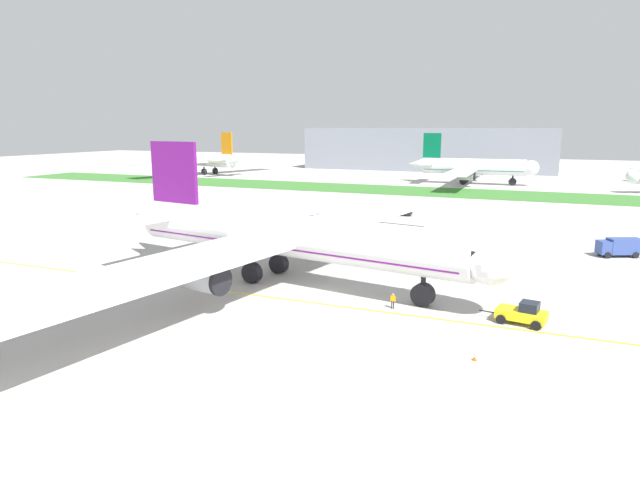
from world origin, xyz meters
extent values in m
plane|color=#ADAAA5|center=(0.00, 0.00, 0.00)|extent=(600.00, 600.00, 0.00)
cube|color=yellow|center=(0.00, -2.85, 0.00)|extent=(280.00, 0.36, 0.01)
cube|color=#38722D|center=(0.00, 105.94, 0.05)|extent=(320.00, 24.00, 0.10)
cylinder|color=white|center=(-4.89, 3.61, 5.79)|extent=(45.49, 12.71, 5.15)
cube|color=#661472|center=(-4.89, 3.61, 4.89)|extent=(43.63, 11.99, 0.62)
sphere|color=white|center=(18.81, -0.44, 5.79)|extent=(4.89, 4.89, 4.89)
cone|color=white|center=(-29.48, 7.82, 6.18)|extent=(6.32, 5.27, 4.37)
cube|color=#661472|center=(-23.63, 6.82, 12.48)|extent=(8.12, 1.88, 8.24)
cube|color=white|center=(-23.66, 12.04, 6.56)|extent=(6.30, 8.96, 0.36)
cube|color=white|center=(-25.39, 1.90, 6.56)|extent=(6.30, 8.96, 0.36)
cube|color=white|center=(-3.26, 26.61, 5.15)|extent=(16.68, 41.84, 0.41)
cube|color=white|center=(-10.99, -18.62, 5.15)|extent=(16.68, 41.84, 0.41)
cylinder|color=#B7BABF|center=(-3.46, 17.35, 3.59)|extent=(5.30, 3.61, 2.83)
cylinder|color=black|center=(-1.05, 16.93, 3.59)|extent=(0.92, 3.00, 2.97)
cylinder|color=#B7BABF|center=(-8.11, -9.81, 3.59)|extent=(5.30, 3.61, 2.83)
cylinder|color=black|center=(-5.70, -10.23, 3.59)|extent=(0.92, 3.00, 2.97)
cylinder|color=black|center=(12.06, 0.71, 2.22)|extent=(0.54, 0.54, 1.99)
cylinder|color=black|center=(12.06, 0.71, 1.22)|extent=(2.60, 1.50, 2.44)
cylinder|color=black|center=(-8.01, 6.89, 2.22)|extent=(0.54, 0.54, 1.99)
cylinder|color=black|center=(-8.01, 6.89, 1.22)|extent=(2.60, 1.50, 2.44)
cylinder|color=black|center=(-8.92, 1.56, 2.22)|extent=(0.54, 0.54, 1.99)
cylinder|color=black|center=(-8.92, 1.56, 1.22)|extent=(2.60, 1.50, 2.44)
cube|color=black|center=(18.05, -0.31, 6.43)|extent=(2.43, 4.11, 0.93)
sphere|color=black|center=(-21.42, 9.00, 6.25)|extent=(0.36, 0.36, 0.36)
sphere|color=black|center=(-18.81, 8.55, 6.25)|extent=(0.36, 0.36, 0.36)
sphere|color=black|center=(-16.21, 8.11, 6.25)|extent=(0.36, 0.36, 0.36)
sphere|color=black|center=(-13.60, 7.66, 6.25)|extent=(0.36, 0.36, 0.36)
sphere|color=black|center=(-10.99, 7.21, 6.25)|extent=(0.36, 0.36, 0.36)
sphere|color=black|center=(-8.38, 6.77, 6.25)|extent=(0.36, 0.36, 0.36)
sphere|color=black|center=(-5.77, 6.32, 6.25)|extent=(0.36, 0.36, 0.36)
sphere|color=black|center=(-3.16, 5.88, 6.25)|extent=(0.36, 0.36, 0.36)
sphere|color=black|center=(-0.55, 5.43, 6.25)|extent=(0.36, 0.36, 0.36)
sphere|color=black|center=(2.05, 4.98, 6.25)|extent=(0.36, 0.36, 0.36)
sphere|color=black|center=(4.66, 4.54, 6.25)|extent=(0.36, 0.36, 0.36)
sphere|color=black|center=(7.27, 4.09, 6.25)|extent=(0.36, 0.36, 0.36)
sphere|color=black|center=(9.88, 3.65, 6.25)|extent=(0.36, 0.36, 0.36)
sphere|color=black|center=(12.49, 3.20, 6.25)|extent=(0.36, 0.36, 0.36)
cube|color=yellow|center=(21.97, -0.98, 0.89)|extent=(4.88, 3.01, 0.89)
cube|color=black|center=(22.64, -1.10, 1.79)|extent=(1.91, 1.98, 0.90)
cylinder|color=black|center=(18.83, -0.44, 0.60)|extent=(1.79, 0.42, 0.12)
cylinder|color=black|center=(20.20, -1.83, 0.45)|extent=(0.95, 0.50, 0.90)
cylinder|color=black|center=(20.58, 0.41, 0.45)|extent=(0.95, 0.50, 0.90)
cylinder|color=black|center=(23.35, -2.37, 0.45)|extent=(0.95, 0.50, 0.90)
cylinder|color=black|center=(23.73, -0.13, 0.45)|extent=(0.95, 0.50, 0.90)
cylinder|color=black|center=(9.32, -1.45, 0.41)|extent=(0.12, 0.12, 0.82)
cylinder|color=orange|center=(9.18, -1.48, 1.08)|extent=(0.10, 0.10, 0.52)
cylinder|color=black|center=(9.51, -1.42, 0.41)|extent=(0.12, 0.12, 0.82)
cylinder|color=orange|center=(9.65, -1.40, 1.08)|extent=(0.10, 0.10, 0.52)
cube|color=orange|center=(9.42, -1.44, 1.11)|extent=(0.46, 0.30, 0.58)
sphere|color=tan|center=(9.42, -1.44, 1.52)|extent=(0.22, 0.22, 0.22)
cube|color=#F2590C|center=(19.01, -11.57, 0.01)|extent=(0.36, 0.36, 0.03)
cone|color=#F2590C|center=(19.01, -11.57, 0.31)|extent=(0.28, 0.28, 0.55)
cylinder|color=white|center=(19.01, -11.57, 0.33)|extent=(0.17, 0.17, 0.06)
cube|color=#F2590C|center=(-28.61, -6.24, 0.01)|extent=(0.36, 0.36, 0.03)
cone|color=#F2590C|center=(-28.61, -6.24, 0.31)|extent=(0.28, 0.28, 0.55)
cylinder|color=white|center=(-28.61, -6.24, 0.33)|extent=(0.17, 0.17, 0.06)
cube|color=#F2590C|center=(-27.28, -10.81, 0.01)|extent=(0.36, 0.36, 0.03)
cone|color=#F2590C|center=(-27.28, -10.81, 0.31)|extent=(0.28, 0.28, 0.55)
cylinder|color=white|center=(-27.28, -10.81, 0.33)|extent=(0.17, 0.17, 0.06)
cube|color=black|center=(-6.53, 59.25, 1.51)|extent=(4.39, 2.76, 2.13)
cube|color=black|center=(-3.97, 59.74, 1.34)|extent=(1.93, 2.21, 1.79)
cube|color=#263347|center=(-3.25, 59.88, 1.70)|extent=(0.40, 1.69, 0.79)
cylinder|color=black|center=(-4.16, 60.74, 0.45)|extent=(0.94, 0.46, 0.90)
cylinder|color=black|center=(-3.78, 58.74, 0.45)|extent=(0.94, 0.46, 0.90)
cylinder|color=black|center=(-7.73, 60.06, 0.45)|extent=(0.94, 0.46, 0.90)
cylinder|color=black|center=(-7.35, 58.06, 0.45)|extent=(0.94, 0.46, 0.90)
cube|color=#33478C|center=(34.05, 34.53, 1.57)|extent=(5.05, 3.87, 2.23)
cube|color=#33478C|center=(31.40, 33.34, 1.40)|extent=(2.48, 2.65, 1.90)
cube|color=#263347|center=(30.66, 33.00, 1.78)|extent=(0.83, 1.71, 0.83)
cylinder|color=black|center=(31.86, 32.34, 0.45)|extent=(0.94, 0.64, 0.90)
cylinder|color=black|center=(30.95, 34.34, 0.45)|extent=(0.94, 0.64, 0.90)
cylinder|color=black|center=(35.54, 34.00, 0.45)|extent=(0.94, 0.64, 0.90)
cylinder|color=black|center=(34.64, 36.00, 0.45)|extent=(0.94, 0.64, 0.90)
cube|color=#33478C|center=(-14.17, 38.78, 1.55)|extent=(4.50, 3.40, 2.20)
cube|color=#33478C|center=(-16.60, 38.00, 1.41)|extent=(2.15, 2.57, 1.93)
cube|color=#263347|center=(-17.28, 37.78, 1.80)|extent=(0.66, 1.86, 0.85)
cylinder|color=black|center=(-16.25, 36.91, 0.45)|extent=(0.95, 0.56, 0.90)
cylinder|color=black|center=(-16.95, 39.09, 0.45)|extent=(0.95, 0.56, 0.90)
cylinder|color=black|center=(-12.87, 37.99, 0.45)|extent=(0.95, 0.56, 0.90)
cylinder|color=black|center=(-13.57, 40.17, 0.45)|extent=(0.95, 0.56, 0.90)
cylinder|color=white|center=(-104.73, 133.19, 5.74)|extent=(33.29, 16.20, 5.10)
cube|color=orange|center=(-104.73, 133.19, 4.84)|extent=(31.89, 15.36, 0.61)
sphere|color=white|center=(-121.83, 139.37, 5.74)|extent=(4.84, 4.84, 4.84)
cone|color=white|center=(-86.80, 126.71, 6.12)|extent=(6.75, 5.98, 4.33)
cube|color=orange|center=(-91.48, 128.40, 12.36)|extent=(5.85, 2.53, 8.16)
cube|color=white|center=(-92.58, 123.38, 6.50)|extent=(6.24, 8.93, 0.36)
cube|color=white|center=(-89.12, 132.97, 6.50)|extent=(6.24, 8.93, 0.36)
cube|color=white|center=(-109.15, 116.03, 5.10)|extent=(17.21, 30.91, 0.41)
cube|color=white|center=(-97.16, 149.22, 5.10)|extent=(17.21, 30.91, 0.41)
cylinder|color=#B7BABF|center=(-107.79, 122.76, 3.56)|extent=(5.51, 4.28, 2.80)
cylinder|color=black|center=(-110.07, 123.58, 3.56)|extent=(1.40, 2.91, 2.94)
cylinder|color=#B7BABF|center=(-100.41, 143.17, 3.56)|extent=(5.51, 4.28, 2.80)
cylinder|color=black|center=(-102.69, 144.00, 3.56)|extent=(1.40, 2.91, 2.94)
cylinder|color=black|center=(-116.72, 137.53, 2.20)|extent=(0.53, 0.53, 1.98)
cylinder|color=black|center=(-116.72, 137.53, 1.21)|extent=(2.65, 1.85, 2.42)
cylinder|color=black|center=(-103.12, 129.76, 2.20)|extent=(0.53, 0.53, 1.98)
cylinder|color=black|center=(-103.12, 129.76, 1.21)|extent=(2.65, 1.85, 2.42)
cylinder|color=black|center=(-101.30, 134.80, 2.20)|extent=(0.53, 0.53, 1.98)
cylinder|color=black|center=(-101.30, 134.80, 1.21)|extent=(2.65, 1.85, 2.42)
cylinder|color=white|center=(-0.68, 133.32, 5.76)|extent=(32.84, 5.58, 5.12)
cube|color=#055938|center=(-0.68, 133.32, 4.86)|extent=(31.53, 5.15, 0.61)
sphere|color=white|center=(17.12, 133.57, 5.76)|extent=(4.86, 4.86, 4.86)
cone|color=white|center=(-19.37, 133.06, 6.14)|extent=(5.69, 4.43, 4.35)
cube|color=#055938|center=(-14.44, 133.13, 12.41)|extent=(5.91, 0.60, 8.19)
cube|color=white|center=(-15.17, 138.23, 6.53)|extent=(3.72, 8.24, 0.36)
cube|color=white|center=(-15.02, 128.00, 6.53)|extent=(3.72, 8.24, 0.36)
cube|color=white|center=(-2.56, 150.60, 5.12)|extent=(7.63, 29.60, 0.41)
cube|color=white|center=(-2.07, 115.99, 5.12)|extent=(7.63, 29.60, 0.41)
cylinder|color=#B7BABF|center=(-1.48, 143.98, 3.57)|extent=(4.90, 2.88, 2.81)
cylinder|color=black|center=(0.95, 144.02, 3.57)|extent=(0.46, 2.96, 2.96)
cylinder|color=#B7BABF|center=(-1.18, 122.64, 3.57)|extent=(4.90, 2.88, 2.81)
cylinder|color=black|center=(1.25, 122.68, 3.57)|extent=(0.46, 2.96, 2.96)
cylinder|color=black|center=(11.78, 133.50, 2.21)|extent=(0.53, 0.53, 1.98)
cylinder|color=black|center=(11.78, 133.50, 1.22)|extent=(2.45, 1.13, 2.43)
cylinder|color=black|center=(-3.34, 135.97, 2.21)|extent=(0.53, 0.53, 1.98)
cylinder|color=black|center=(-3.34, 135.97, 1.22)|extent=(2.45, 1.13, 2.43)
cylinder|color=black|center=(-3.26, 130.60, 2.21)|extent=(0.53, 0.53, 1.98)
cylinder|color=black|center=(-3.26, 130.60, 1.22)|extent=(2.45, 1.13, 2.43)
sphere|color=white|center=(44.56, 123.82, 4.77)|extent=(4.03, 4.03, 4.03)
cube|color=gray|center=(-27.68, 186.75, 9.00)|extent=(106.43, 20.00, 18.00)
camera|label=1|loc=(23.77, -55.26, 18.51)|focal=31.27mm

